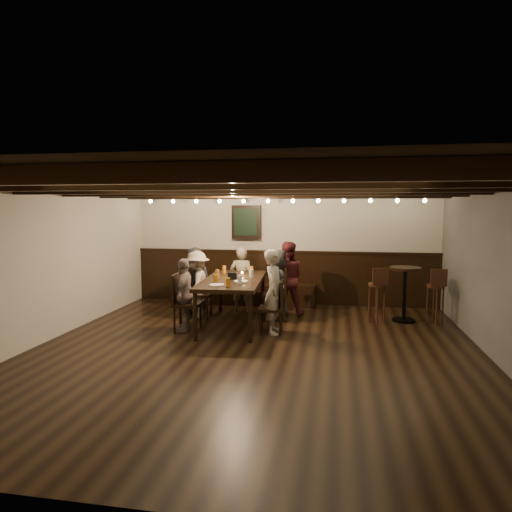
% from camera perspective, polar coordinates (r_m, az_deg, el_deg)
% --- Properties ---
extents(room, '(7.00, 7.00, 7.00)m').
position_cam_1_polar(room, '(8.61, 0.59, -0.50)').
color(room, black).
rests_on(room, ground).
extents(dining_table, '(1.14, 2.26, 0.82)m').
position_cam_1_polar(dining_table, '(7.97, -2.89, -3.34)').
color(dining_table, black).
rests_on(dining_table, floor).
extents(chair_left_near, '(0.45, 0.45, 0.93)m').
position_cam_1_polar(chair_left_near, '(8.63, -7.15, -5.83)').
color(chair_left_near, black).
rests_on(chair_left_near, floor).
extents(chair_left_far, '(0.47, 0.47, 0.96)m').
position_cam_1_polar(chair_left_far, '(7.77, -8.69, -7.11)').
color(chair_left_far, black).
rests_on(chair_left_far, floor).
extents(chair_right_near, '(0.47, 0.47, 0.98)m').
position_cam_1_polar(chair_right_near, '(8.41, 2.49, -6.00)').
color(chair_right_near, black).
rests_on(chair_right_near, floor).
extents(chair_right_far, '(0.42, 0.42, 0.87)m').
position_cam_1_polar(chair_right_far, '(7.54, 2.03, -7.65)').
color(chair_right_far, black).
rests_on(chair_right_far, floor).
extents(person_bench_left, '(0.66, 0.45, 1.29)m').
position_cam_1_polar(person_bench_left, '(9.03, -7.64, -2.98)').
color(person_bench_left, black).
rests_on(person_bench_left, floor).
extents(person_bench_centre, '(0.49, 0.34, 1.29)m').
position_cam_1_polar(person_bench_centre, '(9.01, -1.83, -2.96)').
color(person_bench_centre, slate).
rests_on(person_bench_centre, floor).
extents(person_bench_right, '(0.72, 0.58, 1.42)m').
position_cam_1_polar(person_bench_right, '(8.77, 3.87, -2.80)').
color(person_bench_right, maroon).
rests_on(person_bench_right, floor).
extents(person_left_near, '(0.52, 0.85, 1.26)m').
position_cam_1_polar(person_left_near, '(8.57, -7.38, -3.56)').
color(person_left_near, gray).
rests_on(person_left_near, floor).
extents(person_left_far, '(0.35, 0.74, 1.22)m').
position_cam_1_polar(person_left_far, '(7.71, -8.94, -4.80)').
color(person_left_far, gray).
rests_on(person_left_far, floor).
extents(person_right_near, '(0.46, 0.66, 1.30)m').
position_cam_1_polar(person_right_near, '(8.34, 2.71, -3.64)').
color(person_right_near, '#262729').
rests_on(person_right_near, floor).
extents(person_right_far, '(0.37, 0.53, 1.39)m').
position_cam_1_polar(person_right_far, '(7.45, 2.28, -4.47)').
color(person_right_far, '#A69A8C').
rests_on(person_right_far, floor).
extents(pint_a, '(0.07, 0.07, 0.14)m').
position_cam_1_polar(pint_a, '(8.68, -3.99, -1.66)').
color(pint_a, '#BF7219').
rests_on(pint_a, dining_table).
extents(pint_b, '(0.07, 0.07, 0.14)m').
position_cam_1_polar(pint_b, '(8.55, -0.55, -1.76)').
color(pint_b, '#BF7219').
rests_on(pint_b, dining_table).
extents(pint_c, '(0.07, 0.07, 0.14)m').
position_cam_1_polar(pint_c, '(8.10, -4.88, -2.22)').
color(pint_c, '#BF7219').
rests_on(pint_c, dining_table).
extents(pint_d, '(0.07, 0.07, 0.14)m').
position_cam_1_polar(pint_d, '(8.10, -0.57, -2.19)').
color(pint_d, silver).
rests_on(pint_d, dining_table).
extents(pint_e, '(0.07, 0.07, 0.14)m').
position_cam_1_polar(pint_e, '(7.55, -5.09, -2.82)').
color(pint_e, '#BF7219').
rests_on(pint_e, dining_table).
extents(pint_f, '(0.07, 0.07, 0.14)m').
position_cam_1_polar(pint_f, '(7.38, -2.03, -3.00)').
color(pint_f, silver).
rests_on(pint_f, dining_table).
extents(pint_g, '(0.07, 0.07, 0.14)m').
position_cam_1_polar(pint_g, '(7.16, -3.51, -3.29)').
color(pint_g, '#BF7219').
rests_on(pint_g, dining_table).
extents(plate_near, '(0.24, 0.24, 0.01)m').
position_cam_1_polar(plate_near, '(7.30, -4.92, -3.62)').
color(plate_near, white).
rests_on(plate_near, dining_table).
extents(plate_far, '(0.24, 0.24, 0.01)m').
position_cam_1_polar(plate_far, '(7.64, -1.91, -3.17)').
color(plate_far, white).
rests_on(plate_far, dining_table).
extents(condiment_caddy, '(0.15, 0.10, 0.12)m').
position_cam_1_polar(condiment_caddy, '(7.90, -2.95, -2.48)').
color(condiment_caddy, black).
rests_on(condiment_caddy, dining_table).
extents(candle, '(0.05, 0.05, 0.05)m').
position_cam_1_polar(candle, '(8.23, -1.74, -2.38)').
color(candle, beige).
rests_on(candle, dining_table).
extents(high_top_table, '(0.56, 0.56, 0.99)m').
position_cam_1_polar(high_top_table, '(8.67, 18.10, -3.56)').
color(high_top_table, black).
rests_on(high_top_table, floor).
extents(bar_stool_left, '(0.34, 0.35, 1.01)m').
position_cam_1_polar(bar_stool_left, '(8.46, 14.87, -5.60)').
color(bar_stool_left, '#381F11').
rests_on(bar_stool_left, floor).
extents(bar_stool_right, '(0.32, 0.34, 1.01)m').
position_cam_1_polar(bar_stool_right, '(8.65, 21.48, -5.57)').
color(bar_stool_right, '#381F11').
rests_on(bar_stool_right, floor).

